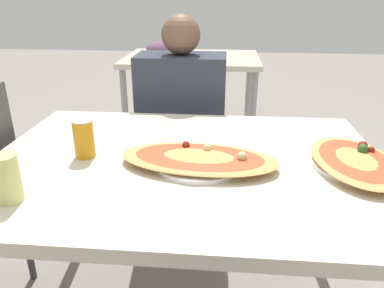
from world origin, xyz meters
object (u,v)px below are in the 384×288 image
Objects in this scene: drink_glass at (7,178)px; person_seated at (181,111)px; pizza_second at (356,162)px; chair_far_seated at (184,132)px; soda_can at (84,139)px; dining_table at (185,177)px; pizza_main at (199,159)px.

person_seated is at bearing 71.14° from drink_glass.
person_seated is 0.95m from pizza_second.
soda_can is (-0.24, -0.81, 0.27)m from chair_far_seated.
dining_table is at bearing 34.69° from drink_glass.
drink_glass is (-0.34, -0.99, 0.12)m from person_seated.
chair_far_seated is at bearing -90.00° from person_seated.
drink_glass is 0.31× the size of pizza_second.
chair_far_seated is at bearing 73.55° from soda_can.
pizza_second is (0.54, -0.02, 0.09)m from dining_table.
drink_glass reaches higher than pizza_main.
pizza_second is at bearing 3.07° from pizza_main.
pizza_second is (0.96, 0.28, -0.04)m from drink_glass.
chair_far_seated is at bearing 99.48° from pizza_main.
pizza_main is at bearing -5.27° from soda_can.
pizza_main is 0.39m from soda_can.
drink_glass is 1.01m from pizza_second.
chair_far_seated reaches higher than pizza_second.
pizza_main is (0.14, -0.73, 0.07)m from person_seated.
dining_table is 0.70m from person_seated.
soda_can is 0.87m from pizza_second.
pizza_second is at bearing 127.37° from chair_far_seated.
drink_glass is (-0.43, -0.30, 0.13)m from dining_table.
dining_table is at bearing 178.38° from pizza_second.
soda_can reaches higher than pizza_main.
chair_far_seated is at bearing 96.55° from dining_table.
pizza_main is at bearing 100.97° from person_seated.
person_seated reaches higher than pizza_second.
chair_far_seated is 0.81× the size of person_seated.
pizza_main is at bearing -176.93° from pizza_second.
pizza_main is 4.16× the size of soda_can.
pizza_second is (0.63, -0.82, 0.23)m from chair_far_seated.
drink_glass is at bearing -151.85° from pizza_main.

